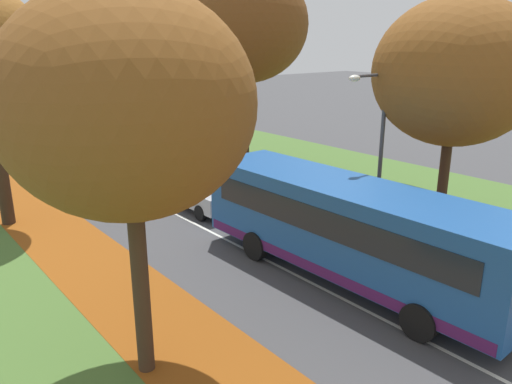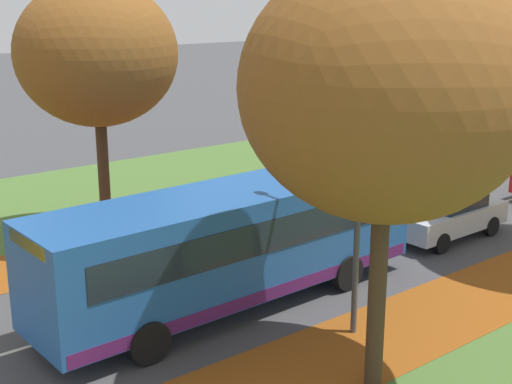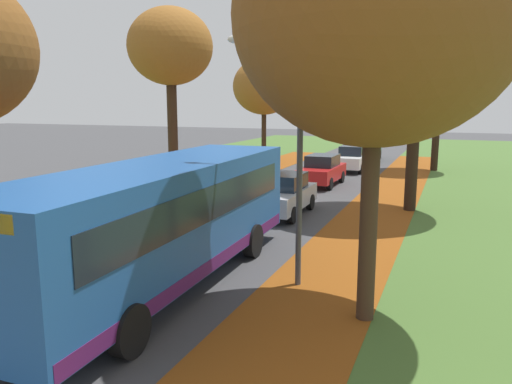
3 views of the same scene
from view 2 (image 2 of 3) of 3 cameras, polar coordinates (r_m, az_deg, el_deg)
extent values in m
cube|color=#476B2D|center=(30.90, -0.36, 1.41)|extent=(12.00, 90.00, 0.01)
cube|color=#8C4714|center=(23.95, -4.90, -2.90)|extent=(2.80, 60.00, 0.00)
cube|color=#8C4714|center=(17.56, 12.25, -10.36)|extent=(2.80, 60.00, 0.00)
cube|color=silver|center=(24.60, 12.97, -2.77)|extent=(0.12, 80.00, 0.01)
cylinder|color=#422D1E|center=(23.07, -12.07, 1.23)|extent=(0.36, 0.36, 3.99)
ellipsoid|color=brown|center=(22.45, -12.64, 10.76)|extent=(4.92, 4.92, 4.43)
cylinder|color=#382619|center=(29.82, 8.53, 6.10)|extent=(0.49, 0.49, 5.49)
ellipsoid|color=#935B23|center=(29.43, 8.87, 14.35)|extent=(4.11, 4.11, 3.70)
cylinder|color=#422D1E|center=(14.16, 9.66, -8.04)|extent=(0.35, 0.35, 3.94)
ellipsoid|color=brown|center=(13.09, 10.46, 8.21)|extent=(5.41, 5.41, 4.87)
cylinder|color=#47474C|center=(15.91, 8.17, -1.34)|extent=(0.14, 0.14, 6.00)
cylinder|color=#47474C|center=(15.88, 6.46, 9.39)|extent=(1.60, 0.10, 0.10)
ellipsoid|color=silver|center=(16.46, 4.48, 9.48)|extent=(0.44, 0.28, 0.20)
cube|color=#1E5199|center=(17.64, -1.81, -3.81)|extent=(2.75, 10.46, 2.50)
cube|color=#19232D|center=(15.12, -17.46, -6.54)|extent=(2.30, 0.15, 1.30)
cube|color=#19232D|center=(17.51, -1.82, -2.58)|extent=(2.76, 9.21, 0.80)
cube|color=#4C1951|center=(18.02, -1.78, -7.02)|extent=(2.76, 10.25, 0.32)
cube|color=yellow|center=(14.87, -17.76, -3.98)|extent=(1.75, 0.12, 0.28)
cylinder|color=black|center=(15.56, -8.59, -11.78)|extent=(0.32, 0.97, 0.96)
cylinder|color=black|center=(17.45, -12.71, -8.85)|extent=(0.32, 0.97, 0.96)
cylinder|color=black|center=(19.08, 7.29, -6.41)|extent=(0.32, 0.97, 0.96)
cylinder|color=black|center=(20.65, 2.47, -4.55)|extent=(0.32, 0.97, 0.96)
cube|color=#B7BABF|center=(23.60, 15.04, -1.99)|extent=(1.74, 4.22, 0.70)
cube|color=#19232D|center=(23.53, 15.36, -0.41)|extent=(1.47, 2.03, 0.60)
cylinder|color=black|center=(22.27, 14.59, -3.97)|extent=(0.23, 0.64, 0.64)
cylinder|color=black|center=(23.17, 11.51, -3.01)|extent=(0.23, 0.64, 0.64)
cylinder|color=black|center=(24.33, 18.28, -2.60)|extent=(0.23, 0.64, 0.64)
cylinder|color=black|center=(25.15, 15.32, -1.76)|extent=(0.23, 0.64, 0.64)
camera|label=1|loc=(24.25, -36.92, 11.18)|focal=35.00mm
camera|label=3|loc=(7.76, -35.41, -11.87)|focal=35.00mm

